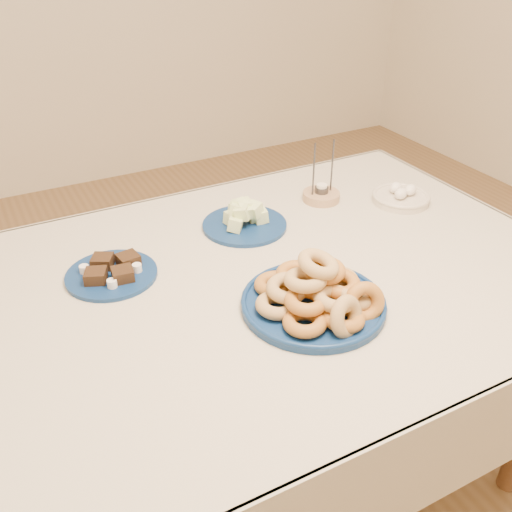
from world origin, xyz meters
name	(u,v)px	position (x,y,z in m)	size (l,w,h in m)	color
ground	(249,477)	(0.00, 0.00, 0.00)	(5.00, 5.00, 0.00)	brown
dining_table	(247,315)	(0.00, 0.00, 0.64)	(1.71, 1.11, 0.75)	brown
donut_platter	(316,295)	(0.09, -0.18, 0.79)	(0.40, 0.40, 0.15)	navy
melon_plate	(244,218)	(0.12, 0.25, 0.78)	(0.30, 0.30, 0.08)	navy
brownie_plate	(112,272)	(-0.29, 0.17, 0.76)	(0.27, 0.27, 0.04)	navy
candle_holder	(321,195)	(0.41, 0.29, 0.77)	(0.12, 0.12, 0.19)	tan
egg_bowl	(401,197)	(0.62, 0.17, 0.77)	(0.23, 0.23, 0.06)	beige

